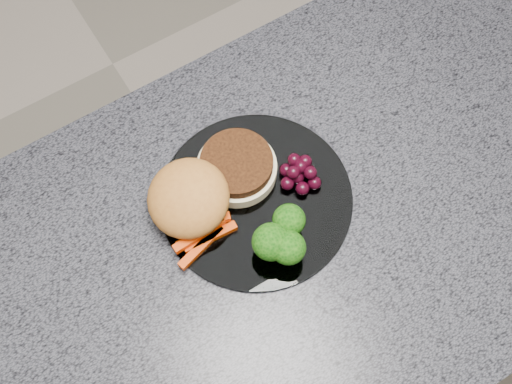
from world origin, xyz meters
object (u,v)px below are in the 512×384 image
plate (256,199)px  island_cabinet (307,301)px  burger (206,188)px  grape_bunch (300,172)px

plate → island_cabinet: bearing=-37.0°
burger → grape_bunch: (0.12, -0.04, -0.01)m
grape_bunch → island_cabinet: bearing=-77.0°
plate → burger: size_ratio=1.21×
plate → grape_bunch: size_ratio=4.59×
plate → grape_bunch: bearing=-4.2°
plate → grape_bunch: 0.07m
burger → grape_bunch: size_ratio=3.80×
island_cabinet → plate: 0.48m
burger → grape_bunch: burger is taller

